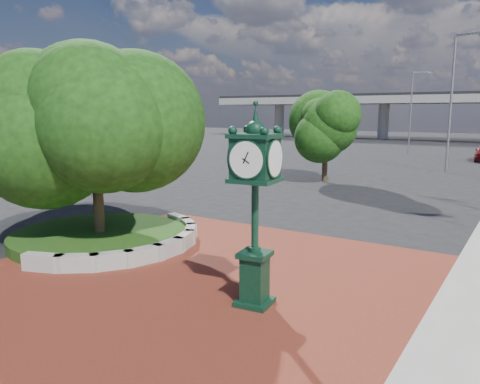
% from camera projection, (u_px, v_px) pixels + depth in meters
% --- Properties ---
extents(ground, '(200.00, 200.00, 0.00)m').
position_uv_depth(ground, '(215.00, 267.00, 13.95)').
color(ground, black).
rests_on(ground, ground).
extents(plaza, '(12.00, 12.00, 0.04)m').
position_uv_depth(plaza, '(194.00, 276.00, 13.12)').
color(plaza, brown).
rests_on(plaza, ground).
extents(planter_wall, '(2.96, 6.77, 0.54)m').
position_uv_depth(planter_wall, '(148.00, 245.00, 15.34)').
color(planter_wall, '#9E9B93').
rests_on(planter_wall, ground).
extents(grass_bed, '(6.10, 6.10, 0.40)m').
position_uv_depth(grass_bed, '(100.00, 237.00, 16.58)').
color(grass_bed, '#1B4012').
rests_on(grass_bed, ground).
extents(tree_planter, '(5.20, 5.20, 6.33)m').
position_uv_depth(tree_planter, '(95.00, 137.00, 15.98)').
color(tree_planter, '#38281C').
rests_on(tree_planter, ground).
extents(tree_northwest, '(5.60, 5.60, 6.93)m').
position_uv_depth(tree_northwest, '(67.00, 121.00, 24.32)').
color(tree_northwest, '#38281C').
rests_on(tree_northwest, ground).
extents(tree_street, '(4.40, 4.40, 5.45)m').
position_uv_depth(tree_street, '(326.00, 133.00, 30.46)').
color(tree_street, '#38281C').
rests_on(tree_street, ground).
extents(post_clock, '(1.08, 1.08, 4.75)m').
position_uv_depth(post_clock, '(255.00, 199.00, 10.73)').
color(post_clock, black).
rests_on(post_clock, ground).
extents(street_lamp_near, '(2.24, 0.77, 10.14)m').
position_uv_depth(street_lamp_near, '(455.00, 93.00, 34.62)').
color(street_lamp_near, slate).
rests_on(street_lamp_near, ground).
extents(street_lamp_far, '(1.90, 0.81, 8.77)m').
position_uv_depth(street_lamp_far, '(413.00, 106.00, 50.19)').
color(street_lamp_far, slate).
rests_on(street_lamp_far, ground).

